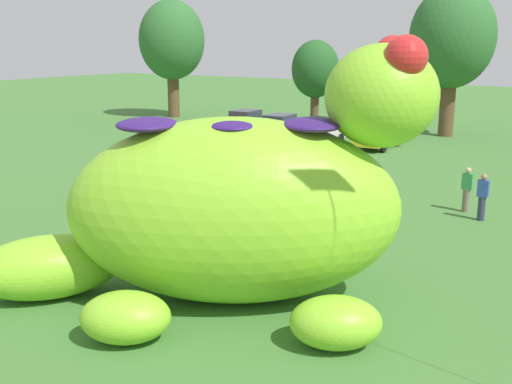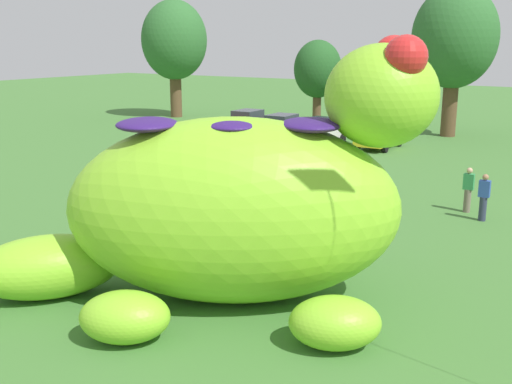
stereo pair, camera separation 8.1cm
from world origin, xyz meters
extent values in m
plane|color=#427533|center=(0.00, 0.00, 0.00)|extent=(160.00, 160.00, 0.00)
ellipsoid|color=#8CD12D|center=(1.24, -0.38, 2.28)|extent=(9.04, 7.71, 4.56)
ellipsoid|color=#8CD12D|center=(4.18, 1.43, 5.05)|extent=(3.52, 3.44, 2.41)
sphere|color=red|center=(4.14, 2.19, 5.96)|extent=(0.96, 0.96, 0.96)
sphere|color=red|center=(4.83, 1.06, 5.96)|extent=(0.96, 0.96, 0.96)
ellipsoid|color=navy|center=(2.79, 0.58, 4.38)|extent=(2.20, 2.32, 0.30)
ellipsoid|color=navy|center=(1.24, -0.38, 4.38)|extent=(2.20, 2.32, 0.30)
ellipsoid|color=navy|center=(-0.49, -1.44, 4.38)|extent=(2.20, 2.32, 0.30)
ellipsoid|color=#8CD12D|center=(1.81, 2.95, 0.56)|extent=(2.39, 2.21, 1.12)
ellipsoid|color=#8CD12D|center=(4.47, -1.36, 0.56)|extent=(2.39, 2.21, 1.12)
ellipsoid|color=#8CD12D|center=(-1.88, 0.44, 0.56)|extent=(2.39, 2.21, 1.12)
ellipsoid|color=#8CD12D|center=(0.56, -3.53, 0.56)|extent=(2.39, 2.21, 1.12)
ellipsoid|color=#8CD12D|center=(-2.73, -2.82, 0.80)|extent=(3.70, 4.00, 1.60)
cube|color=red|center=(-13.47, 22.80, 0.72)|extent=(1.84, 4.15, 0.80)
cube|color=#2D333D|center=(-13.46, 22.65, 1.42)|extent=(1.56, 2.02, 0.60)
cylinder|color=black|center=(-14.36, 24.04, 0.32)|extent=(0.26, 0.65, 0.64)
cylinder|color=black|center=(-12.66, 24.10, 0.32)|extent=(0.26, 0.65, 0.64)
cylinder|color=black|center=(-14.28, 21.50, 0.32)|extent=(0.26, 0.65, 0.64)
cylinder|color=black|center=(-12.58, 21.56, 0.32)|extent=(0.26, 0.65, 0.64)
cube|color=black|center=(-10.26, 21.86, 0.72)|extent=(1.86, 4.16, 0.80)
cube|color=#2D333D|center=(-10.25, 21.71, 1.42)|extent=(1.57, 2.02, 0.60)
cylinder|color=black|center=(-11.16, 23.10, 0.32)|extent=(0.26, 0.65, 0.64)
cylinder|color=black|center=(-9.46, 23.17, 0.32)|extent=(0.26, 0.65, 0.64)
cylinder|color=black|center=(-11.06, 20.56, 0.32)|extent=(0.26, 0.65, 0.64)
cylinder|color=black|center=(-9.36, 20.63, 0.32)|extent=(0.26, 0.65, 0.64)
cube|color=white|center=(-7.37, 21.52, 0.72)|extent=(1.88, 4.17, 0.80)
cube|color=#2D333D|center=(-7.38, 21.37, 1.42)|extent=(1.58, 2.03, 0.60)
cylinder|color=black|center=(-8.17, 22.83, 0.32)|extent=(0.27, 0.65, 0.64)
cylinder|color=black|center=(-6.47, 22.75, 0.32)|extent=(0.27, 0.65, 0.64)
cylinder|color=black|center=(-8.28, 20.29, 0.32)|extent=(0.27, 0.65, 0.64)
cylinder|color=black|center=(-6.58, 20.21, 0.32)|extent=(0.27, 0.65, 0.64)
cube|color=yellow|center=(-3.98, 22.57, 0.72)|extent=(1.81, 4.15, 0.80)
cube|color=#2D333D|center=(-3.97, 22.42, 1.42)|extent=(1.55, 2.01, 0.60)
cylinder|color=black|center=(-4.86, 23.81, 0.32)|extent=(0.26, 0.65, 0.64)
cylinder|color=black|center=(-3.16, 23.86, 0.32)|extent=(0.26, 0.65, 0.64)
cylinder|color=black|center=(-4.79, 21.27, 0.32)|extent=(0.26, 0.65, 0.64)
cylinder|color=black|center=(-3.09, 21.32, 0.32)|extent=(0.26, 0.65, 0.64)
cylinder|color=brown|center=(-24.33, 28.17, 1.69)|extent=(0.97, 0.97, 3.38)
ellipsoid|color=#2D662D|center=(-24.33, 28.17, 6.36)|extent=(5.41, 5.41, 6.50)
cylinder|color=brown|center=(-11.94, 29.97, 1.12)|extent=(0.64, 0.64, 2.25)
ellipsoid|color=#235623|center=(-11.94, 29.97, 4.22)|extent=(3.59, 3.59, 4.31)
cylinder|color=brown|center=(-1.82, 29.63, 1.74)|extent=(0.99, 0.99, 3.48)
ellipsoid|color=#2D662D|center=(-1.82, 29.63, 6.54)|extent=(5.56, 5.56, 6.68)
cylinder|color=#726656|center=(4.14, 10.90, 0.44)|extent=(0.26, 0.26, 0.88)
cube|color=#338C4C|center=(4.14, 10.90, 1.18)|extent=(0.38, 0.22, 0.60)
sphere|color=tan|center=(4.14, 10.90, 1.60)|extent=(0.22, 0.22, 0.22)
cylinder|color=black|center=(-2.27, 6.30, 0.44)|extent=(0.26, 0.26, 0.88)
cube|color=red|center=(-2.27, 6.30, 1.18)|extent=(0.38, 0.22, 0.60)
sphere|color=#9E7051|center=(-2.27, 6.30, 1.60)|extent=(0.22, 0.22, 0.22)
cylinder|color=#2D334C|center=(4.89, 10.04, 0.44)|extent=(0.26, 0.26, 0.88)
cube|color=#2D4CA5|center=(4.89, 10.04, 1.18)|extent=(0.38, 0.22, 0.60)
sphere|color=#9E7051|center=(4.89, 10.04, 1.60)|extent=(0.22, 0.22, 0.22)
cylinder|color=black|center=(-7.54, 16.61, 0.44)|extent=(0.26, 0.26, 0.88)
cube|color=red|center=(-7.54, 16.61, 1.18)|extent=(0.38, 0.22, 0.60)
sphere|color=#9E7051|center=(-7.54, 16.61, 1.60)|extent=(0.22, 0.22, 0.22)
camera|label=1|loc=(9.35, -12.25, 6.30)|focal=43.04mm
camera|label=2|loc=(9.42, -12.21, 6.30)|focal=43.04mm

